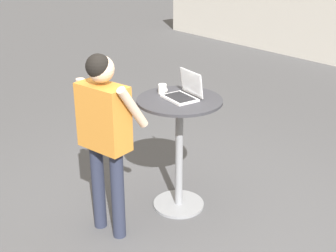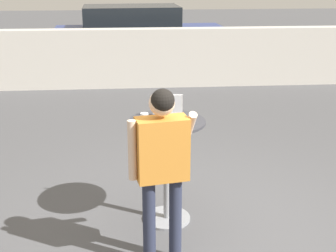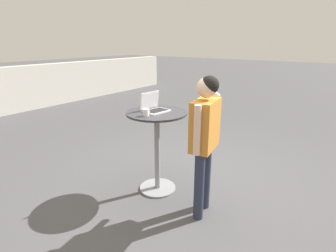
{
  "view_description": "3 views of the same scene",
  "coord_description": "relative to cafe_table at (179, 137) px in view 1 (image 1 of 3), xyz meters",
  "views": [
    {
      "loc": [
        2.42,
        -2.35,
        2.43
      ],
      "look_at": [
        -0.34,
        0.07,
        0.88
      ],
      "focal_mm": 50.0,
      "sensor_mm": 36.0,
      "label": 1
    },
    {
      "loc": [
        -0.71,
        -4.02,
        2.47
      ],
      "look_at": [
        -0.36,
        0.27,
        1.0
      ],
      "focal_mm": 50.0,
      "sensor_mm": 36.0,
      "label": 2
    },
    {
      "loc": [
        -2.79,
        -1.7,
        1.9
      ],
      "look_at": [
        -0.33,
        0.09,
        0.91
      ],
      "focal_mm": 28.0,
      "sensor_mm": 36.0,
      "label": 3
    }
  ],
  "objects": [
    {
      "name": "ground_plane",
      "position": [
        0.37,
        -0.23,
        -0.71
      ],
      "size": [
        50.0,
        50.0,
        0.0
      ],
      "primitive_type": "plane",
      "color": "#4C4C4F"
    },
    {
      "name": "cafe_table",
      "position": [
        0.0,
        0.0,
        0.0
      ],
      "size": [
        0.75,
        0.75,
        1.07
      ],
      "color": "gray",
      "rests_on": "ground_plane"
    },
    {
      "name": "laptop",
      "position": [
        0.01,
        0.05,
        0.41
      ],
      "size": [
        0.33,
        0.29,
        0.23
      ],
      "color": "silver",
      "rests_on": "cafe_table"
    },
    {
      "name": "coffee_mug",
      "position": [
        -0.21,
        -0.01,
        0.4
      ],
      "size": [
        0.11,
        0.08,
        0.08
      ],
      "color": "white",
      "rests_on": "cafe_table"
    },
    {
      "name": "standing_person",
      "position": [
        -0.1,
        -0.72,
        0.29
      ],
      "size": [
        0.57,
        0.41,
        1.58
      ],
      "color": "#282D42",
      "rests_on": "ground_plane"
    }
  ]
}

